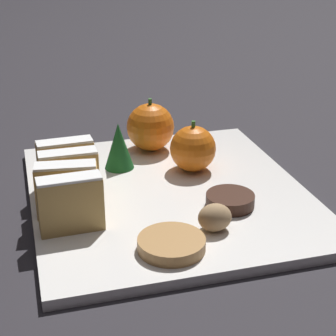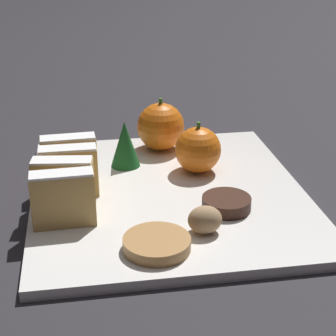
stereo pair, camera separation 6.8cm
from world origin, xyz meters
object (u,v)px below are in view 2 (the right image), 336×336
Objects in this scene: orange_near at (198,150)px; orange_far at (161,127)px; chocolate_cookie at (226,203)px; walnut at (205,220)px.

orange_near is 0.90× the size of orange_far.
walnut is at bearing -127.76° from chocolate_cookie.
orange_far is 1.34× the size of chocolate_cookie.
walnut reaches higher than chocolate_cookie.
orange_far is at bearing 103.51° from chocolate_cookie.
walnut is (-0.03, -0.16, -0.02)m from orange_near.
orange_far is 0.20m from chocolate_cookie.
orange_far is 0.24m from walnut.
chocolate_cookie is (0.01, -0.11, -0.02)m from orange_near.
orange_far is at bearing 92.57° from walnut.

